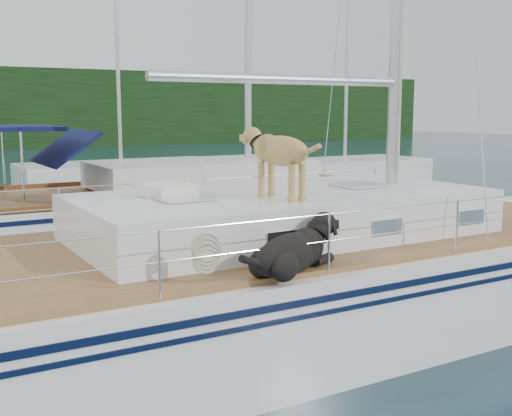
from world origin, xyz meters
TOP-DOWN VIEW (x-y plane):
  - ground at (0.00, 0.00)m, footprint 120.00×120.00m
  - main_sailboat at (0.09, -0.01)m, footprint 12.00×4.03m
  - neighbor_sailboat at (1.50, 6.18)m, footprint 11.00×3.50m
  - bg_boat_center at (4.00, 16.00)m, footprint 7.20×3.00m
  - bg_boat_east at (12.00, 13.00)m, footprint 6.40×3.00m

SIDE VIEW (x-z plane):
  - ground at x=0.00m, z-range 0.00..0.00m
  - bg_boat_center at x=4.00m, z-range -5.37..6.28m
  - bg_boat_east at x=12.00m, z-range -5.37..6.28m
  - neighbor_sailboat at x=1.50m, z-range -6.02..7.28m
  - main_sailboat at x=0.09m, z-range -6.33..7.68m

